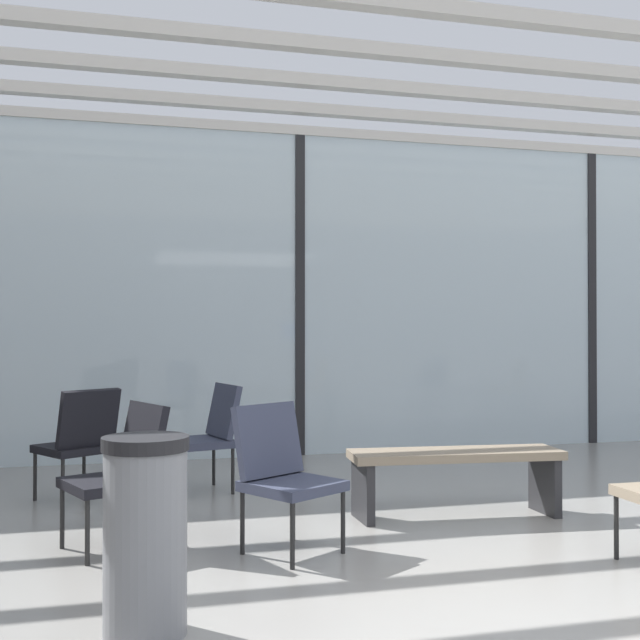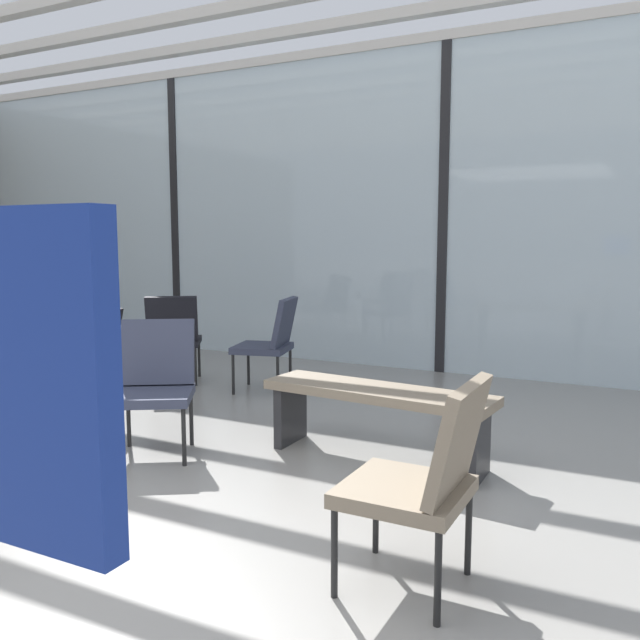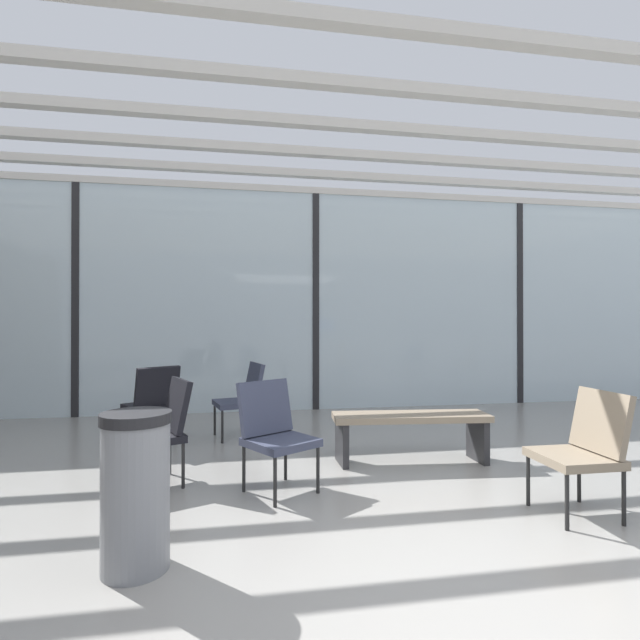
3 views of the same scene
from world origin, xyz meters
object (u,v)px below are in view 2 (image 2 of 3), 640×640
lounge_chair_0 (174,333)px  parked_airplane (448,211)px  lounge_chair_3 (156,379)px  lounge_chair_6 (89,359)px  lounge_chair_2 (426,473)px  waiting_bench (377,404)px  lounge_chair_1 (271,338)px

lounge_chair_0 → parked_airplane: bearing=-125.8°
lounge_chair_3 → lounge_chair_6: same height
lounge_chair_2 → waiting_bench: size_ratio=0.57×
lounge_chair_0 → lounge_chair_1: bearing=156.2°
lounge_chair_0 → lounge_chair_3: size_ratio=1.00×
lounge_chair_6 → waiting_bench: (2.28, 0.21, -0.13)m
lounge_chair_6 → waiting_bench: lounge_chair_6 is taller
parked_airplane → lounge_chair_0: bearing=-93.1°
lounge_chair_0 → lounge_chair_3: bearing=93.7°
lounge_chair_1 → lounge_chair_3: 1.85m
parked_airplane → lounge_chair_6: size_ratio=15.55×
lounge_chair_0 → lounge_chair_2: same height
parked_airplane → lounge_chair_3: size_ratio=15.55×
lounge_chair_0 → waiting_bench: bearing=123.1°
parked_airplane → waiting_bench: bearing=-76.4°
lounge_chair_0 → lounge_chair_3: same height
lounge_chair_1 → waiting_bench: (1.58, -1.32, -0.13)m
lounge_chair_0 → lounge_chair_2: bearing=110.2°
parked_airplane → lounge_chair_3: parked_airplane is taller
lounge_chair_6 → lounge_chair_3: bearing=49.4°
lounge_chair_2 → lounge_chair_3: bearing=-111.6°
lounge_chair_1 → waiting_bench: 2.07m
lounge_chair_1 → lounge_chair_6: (-0.69, -1.53, 0.00)m
parked_airplane → lounge_chair_0: size_ratio=15.55×
lounge_chair_2 → lounge_chair_6: (-3.05, 1.17, 0.00)m
lounge_chair_3 → waiting_bench: size_ratio=0.57×
lounge_chair_6 → waiting_bench: bearing=72.8°
lounge_chair_2 → lounge_chair_6: size_ratio=1.00×
lounge_chair_1 → lounge_chair_3: bearing=-7.2°
lounge_chair_1 → lounge_chair_6: 1.68m
lounge_chair_6 → parked_airplane: bearing=156.9°
lounge_chair_3 → lounge_chair_1: bearing=65.1°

